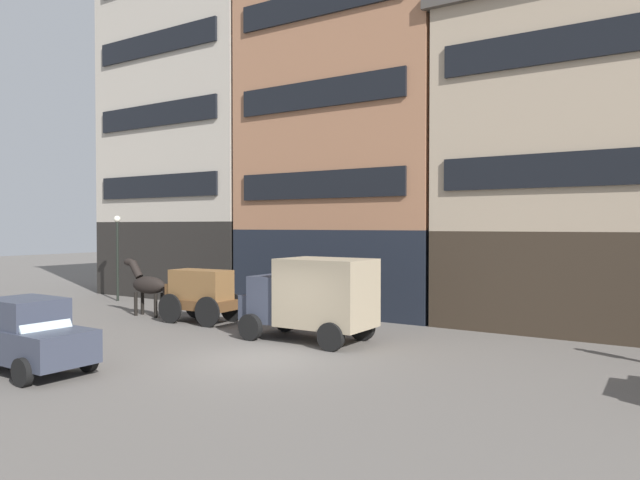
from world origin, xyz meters
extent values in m
plane|color=#605B56|center=(0.00, 0.00, 0.00)|extent=(120.00, 120.00, 0.00)
cube|color=black|center=(-12.38, 10.79, 1.91)|extent=(9.53, 6.62, 3.83)
cube|color=#B7AD9E|center=(-12.38, 10.79, 10.77)|extent=(9.53, 6.62, 13.88)
cube|color=black|center=(-12.38, 7.41, 5.56)|extent=(8.00, 0.12, 1.10)
cube|color=black|center=(-12.38, 7.41, 9.03)|extent=(8.00, 0.12, 1.10)
cube|color=black|center=(-12.38, 7.41, 12.50)|extent=(8.00, 0.12, 1.10)
cube|color=black|center=(-2.88, 10.79, 1.74)|extent=(9.16, 6.62, 3.47)
cube|color=#9E6B4C|center=(-2.88, 10.79, 10.72)|extent=(9.16, 6.62, 14.50)
cube|color=black|center=(-2.88, 7.41, 5.28)|extent=(7.70, 0.12, 1.10)
cube|color=black|center=(-2.88, 7.41, 8.91)|extent=(7.70, 0.12, 1.10)
cube|color=black|center=(-2.88, 7.41, 12.54)|extent=(7.70, 0.12, 1.10)
cube|color=#33281E|center=(5.60, 10.79, 1.72)|extent=(7.51, 6.62, 3.45)
cube|color=tan|center=(5.60, 10.79, 7.38)|extent=(7.51, 6.62, 7.87)
cube|color=#47423D|center=(5.60, 10.79, 11.56)|extent=(8.01, 7.12, 0.50)
cube|color=black|center=(5.60, 7.41, 5.41)|extent=(6.31, 0.12, 1.10)
cube|color=black|center=(5.60, 7.41, 9.35)|extent=(6.31, 0.12, 1.10)
cube|color=brown|center=(-5.67, 3.65, 0.70)|extent=(2.78, 1.47, 0.36)
cube|color=brown|center=(-5.67, 3.65, 1.43)|extent=(2.36, 1.25, 1.10)
cube|color=brown|center=(-6.81, 3.58, 1.18)|extent=(0.47, 1.06, 0.50)
cylinder|color=black|center=(-6.52, 2.88, 0.55)|extent=(1.10, 0.15, 1.10)
cylinder|color=black|center=(-6.61, 4.30, 0.55)|extent=(1.10, 0.15, 1.10)
cylinder|color=black|center=(-4.72, 3.00, 0.55)|extent=(1.10, 0.15, 1.10)
cylinder|color=black|center=(-4.81, 4.42, 0.55)|extent=(1.10, 0.15, 1.10)
ellipsoid|color=black|center=(-8.57, 3.65, 1.25)|extent=(1.73, 0.71, 0.70)
cylinder|color=black|center=(-9.29, 3.60, 1.85)|extent=(0.68, 0.36, 0.76)
ellipsoid|color=black|center=(-9.69, 3.58, 2.15)|extent=(0.57, 0.28, 0.30)
cylinder|color=black|center=(-7.76, 3.70, 1.10)|extent=(0.27, 0.12, 0.65)
cylinder|color=black|center=(-9.10, 3.43, 0.47)|extent=(0.14, 0.14, 0.95)
cylinder|color=black|center=(-9.13, 3.79, 0.47)|extent=(0.14, 0.14, 0.95)
cylinder|color=black|center=(-8.01, 3.50, 0.47)|extent=(0.14, 0.14, 0.95)
cylinder|color=black|center=(-8.03, 3.86, 0.47)|extent=(0.14, 0.14, 0.95)
cube|color=#333847|center=(-1.43, 2.94, 1.27)|extent=(1.42, 1.72, 1.50)
cube|color=#333847|center=(-2.13, 2.93, 0.97)|extent=(0.92, 1.46, 0.80)
cube|color=gray|center=(0.37, 2.96, 1.57)|extent=(2.82, 1.93, 2.10)
cube|color=silver|center=(-1.88, 2.93, 1.52)|extent=(0.21, 1.36, 0.64)
cylinder|color=black|center=(-1.87, 1.98, 0.42)|extent=(0.84, 0.23, 0.84)
cylinder|color=black|center=(-1.89, 3.88, 0.42)|extent=(0.84, 0.23, 0.84)
cylinder|color=black|center=(1.13, 2.02, 0.42)|extent=(0.84, 0.23, 0.84)
cylinder|color=black|center=(1.11, 3.92, 0.42)|extent=(0.84, 0.23, 0.84)
cube|color=#333847|center=(-3.84, -4.19, 0.73)|extent=(3.72, 1.64, 0.80)
cube|color=#333847|center=(-3.99, -4.19, 1.48)|extent=(1.82, 1.46, 0.70)
cube|color=silver|center=(-3.14, -4.19, 1.35)|extent=(0.35, 1.32, 0.56)
cylinder|color=black|center=(-2.63, -3.36, 0.33)|extent=(0.66, 0.19, 0.66)
cylinder|color=black|center=(-2.65, -5.04, 0.33)|extent=(0.66, 0.19, 0.66)
cylinder|color=black|center=(-5.03, -3.33, 0.33)|extent=(0.66, 0.19, 0.66)
cylinder|color=black|center=(-13.64, 6.08, 1.90)|extent=(0.12, 0.12, 3.80)
sphere|color=silver|center=(-13.64, 6.08, 3.96)|extent=(0.32, 0.32, 0.32)
camera|label=1|loc=(10.31, -12.48, 3.65)|focal=33.41mm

